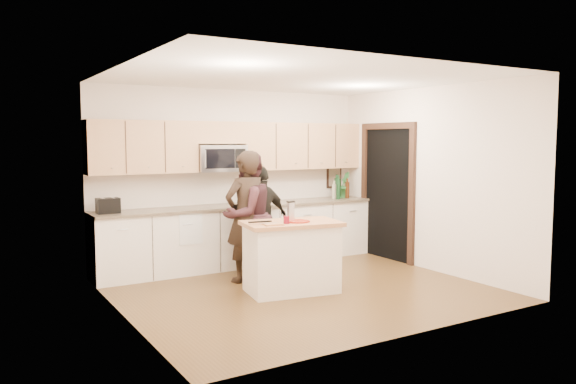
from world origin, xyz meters
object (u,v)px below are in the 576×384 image
woman_right (261,219)px  toaster (108,206)px  island (291,256)px  woman_left (246,216)px  woman_center (247,216)px

woman_right → toaster: bearing=-25.3°
island → toaster: toaster is taller
woman_left → woman_right: size_ratio=1.14×
woman_center → woman_right: size_ratio=1.13×
island → woman_center: woman_center is taller
toaster → woman_center: 1.87m
woman_left → island: bearing=98.0°
island → woman_center: size_ratio=0.74×
island → woman_right: 1.22m
toaster → woman_center: (1.68, -0.81, -0.16)m
woman_center → woman_right: (0.37, 0.27, -0.10)m
island → woman_center: 1.01m
toaster → woman_center: woman_center is taller
woman_right → woman_center: bearing=25.6°
woman_left → woman_right: (0.44, 0.38, -0.11)m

